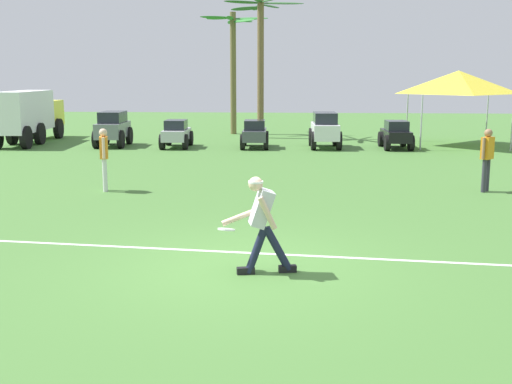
% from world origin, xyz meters
% --- Properties ---
extents(ground_plane, '(80.00, 80.00, 0.00)m').
position_xyz_m(ground_plane, '(0.00, 0.00, 0.00)').
color(ground_plane, '#457433').
extents(field_line_paint, '(22.25, 2.39, 0.01)m').
position_xyz_m(field_line_paint, '(0.00, 0.73, 0.00)').
color(field_line_paint, white).
rests_on(field_line_paint, ground_plane).
extents(frisbee_thrower, '(1.12, 0.47, 1.43)m').
position_xyz_m(frisbee_thrower, '(0.33, -0.33, 0.80)').
color(frisbee_thrower, '#191E38').
rests_on(frisbee_thrower, ground_plane).
extents(frisbee_in_flight, '(0.35, 0.35, 0.07)m').
position_xyz_m(frisbee_in_flight, '(-0.20, -0.24, 0.63)').
color(frisbee_in_flight, white).
extents(teammate_near_sideline, '(0.38, 0.42, 1.56)m').
position_xyz_m(teammate_near_sideline, '(5.43, 6.68, 0.94)').
color(teammate_near_sideline, '#33333D').
rests_on(teammate_near_sideline, ground_plane).
extents(teammate_midfield, '(0.29, 0.49, 1.56)m').
position_xyz_m(teammate_midfield, '(-3.99, 6.12, 0.94)').
color(teammate_midfield, silver).
rests_on(teammate_midfield, ground_plane).
extents(parked_car_slot_a, '(1.28, 2.40, 1.40)m').
position_xyz_m(parked_car_slot_a, '(-6.74, 16.16, 0.74)').
color(parked_car_slot_a, slate).
rests_on(parked_car_slot_a, ground_plane).
extents(parked_car_slot_b, '(1.17, 2.24, 1.10)m').
position_xyz_m(parked_car_slot_b, '(-4.09, 15.89, 0.56)').
color(parked_car_slot_b, '#B7BABF').
rests_on(parked_car_slot_b, ground_plane).
extents(parked_car_slot_c, '(1.18, 2.24, 1.10)m').
position_xyz_m(parked_car_slot_c, '(-0.97, 16.01, 0.56)').
color(parked_car_slot_c, '#474C51').
rests_on(parked_car_slot_c, ground_plane).
extents(parked_car_slot_d, '(1.26, 2.39, 1.40)m').
position_xyz_m(parked_car_slot_d, '(1.80, 16.16, 0.74)').
color(parked_car_slot_d, silver).
rests_on(parked_car_slot_d, ground_plane).
extents(parked_car_slot_e, '(1.16, 2.23, 1.10)m').
position_xyz_m(parked_car_slot_e, '(4.57, 16.07, 0.56)').
color(parked_car_slot_e, black).
rests_on(parked_car_slot_e, ground_plane).
extents(box_truck, '(1.78, 5.98, 2.20)m').
position_xyz_m(box_truck, '(-10.59, 17.12, 1.23)').
color(box_truck, yellow).
rests_on(box_truck, ground_plane).
extents(palm_tree_far_left, '(3.24, 3.61, 5.80)m').
position_xyz_m(palm_tree_far_left, '(-2.45, 22.00, 3.71)').
color(palm_tree_far_left, brown).
rests_on(palm_tree_far_left, ground_plane).
extents(palm_tree_left_of_centre, '(3.54, 3.34, 6.26)m').
position_xyz_m(palm_tree_left_of_centre, '(-1.01, 20.07, 3.98)').
color(palm_tree_left_of_centre, brown).
rests_on(palm_tree_left_of_centre, ground_plane).
extents(event_tent, '(3.57, 3.57, 3.03)m').
position_xyz_m(event_tent, '(7.15, 17.37, 2.56)').
color(event_tent, '#B2B5BA').
rests_on(event_tent, ground_plane).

